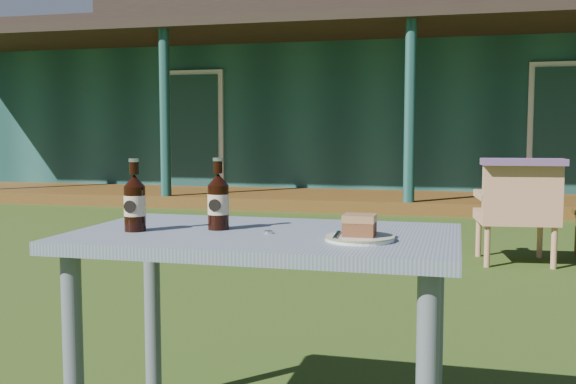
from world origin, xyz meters
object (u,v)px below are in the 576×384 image
(cake_slice, at_px, (359,225))
(plate, at_px, (360,238))
(cafe_table, at_px, (265,264))
(cola_bottle_far, at_px, (135,202))
(armchair_left, at_px, (518,208))
(cola_bottle_near, at_px, (218,201))

(cake_slice, bearing_deg, plate, -56.79)
(cafe_table, distance_m, cola_bottle_far, 0.46)
(cafe_table, bearing_deg, cola_bottle_far, -168.50)
(plate, xyz_separation_m, armchair_left, (0.73, 3.54, -0.29))
(cola_bottle_near, distance_m, armchair_left, 3.65)
(cafe_table, relative_size, plate, 5.88)
(cake_slice, relative_size, cola_bottle_near, 0.40)
(cafe_table, relative_size, cake_slice, 13.04)
(plate, xyz_separation_m, cola_bottle_near, (-0.47, 0.11, 0.08))
(cafe_table, relative_size, cola_bottle_far, 5.21)
(cola_bottle_far, height_order, armchair_left, cola_bottle_far)
(plate, bearing_deg, cake_slice, 123.21)
(cafe_table, distance_m, cake_slice, 0.36)
(cafe_table, relative_size, cola_bottle_near, 5.18)
(plate, bearing_deg, cola_bottle_far, 179.16)
(cake_slice, bearing_deg, armchair_left, 78.37)
(cake_slice, xyz_separation_m, armchair_left, (0.73, 3.54, -0.33))
(cake_slice, relative_size, cola_bottle_far, 0.40)
(cake_slice, height_order, cola_bottle_near, cola_bottle_near)
(cake_slice, xyz_separation_m, cola_bottle_far, (-0.72, 0.01, 0.05))
(cake_slice, distance_m, cola_bottle_near, 0.49)
(cafe_table, xyz_separation_m, cola_bottle_far, (-0.40, -0.08, 0.19))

